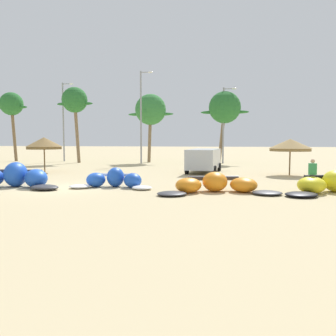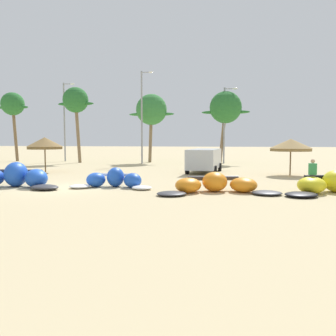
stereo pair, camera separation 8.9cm
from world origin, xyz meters
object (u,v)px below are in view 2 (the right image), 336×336
kite_left (13,178)px  parked_van (205,159)px  lamppost_east_center (143,113)px  palm_center_left (226,108)px  palm_leftmost (13,105)px  kite_center (216,185)px  beach_umbrella_near_van (45,143)px  person_near_kites (312,175)px  beach_umbrella_middle (291,145)px  lamppost_west_center (65,118)px  palm_left (76,101)px  lamppost_east (225,121)px  kite_left_of_center (114,180)px  palm_left_of_gap (151,110)px

kite_left → parked_van: parked_van is taller
parked_van → lamppost_east_center: 12.96m
parked_van → palm_center_left: bearing=84.1°
kite_left → palm_leftmost: bearing=124.3°
kite_center → beach_umbrella_near_van: size_ratio=2.12×
parked_van → person_near_kites: parked_van is taller
kite_center → beach_umbrella_middle: beach_umbrella_middle is taller
person_near_kites → lamppost_west_center: lamppost_west_center is taller
kite_left → beach_umbrella_near_van: beach_umbrella_near_van is taller
person_near_kites → palm_left: size_ratio=0.19×
palm_leftmost → lamppost_east_center: bearing=-5.5°
lamppost_west_center → palm_center_left: bearing=0.1°
lamppost_east → palm_center_left: bearing=89.2°
palm_leftmost → lamppost_east_center: 16.90m
kite_left_of_center → person_near_kites: 10.10m
kite_left → parked_van: bearing=49.3°
palm_leftmost → lamppost_west_center: 6.71m
lamppost_west_center → beach_umbrella_middle: bearing=-28.3°
kite_left_of_center → palm_leftmost: (-20.37, 21.02, 6.41)m
beach_umbrella_middle → palm_center_left: palm_center_left is taller
kite_center → palm_left_of_gap: (-8.68, 22.67, 5.63)m
palm_leftmost → palm_left: 9.08m
kite_left → beach_umbrella_near_van: (-3.16, 8.72, 1.79)m
kite_left → palm_leftmost: (-15.02, 22.03, 6.30)m
kite_center → lamppost_east: 22.80m
parked_van → kite_left_of_center: bearing=-112.0°
parked_van → lamppost_east_center: size_ratio=0.53×
palm_leftmost → palm_center_left: size_ratio=1.05×
kite_left → person_near_kites: 15.49m
lamppost_west_center → beach_umbrella_near_van: bearing=-69.0°
kite_center → palm_leftmost: palm_leftmost is taller
lamppost_west_center → lamppost_east_center: bearing=-12.9°
kite_center → palm_left_of_gap: 24.92m
parked_van → palm_left_of_gap: bearing=121.0°
palm_center_left → lamppost_east_center: 9.16m
parked_van → palm_center_left: palm_center_left is taller
beach_umbrella_middle → palm_leftmost: size_ratio=0.36×
palm_left → palm_center_left: 16.81m
kite_center → palm_center_left: (-0.27, 22.64, 5.73)m
person_near_kites → lamppost_west_center: 32.60m
palm_leftmost → beach_umbrella_near_van: bearing=-48.3°
kite_center → person_near_kites: bearing=11.8°
beach_umbrella_near_van → lamppost_east_center: lamppost_east_center is taller
palm_left_of_gap → beach_umbrella_middle: bearing=-44.1°
palm_left → parked_van: bearing=-32.1°
beach_umbrella_near_van → lamppost_east_center: size_ratio=0.28×
person_near_kites → palm_center_left: bearing=102.7°
kite_left → palm_leftmost: palm_leftmost is taller
parked_van → palm_left: 19.10m
palm_left_of_gap → palm_center_left: palm_center_left is taller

